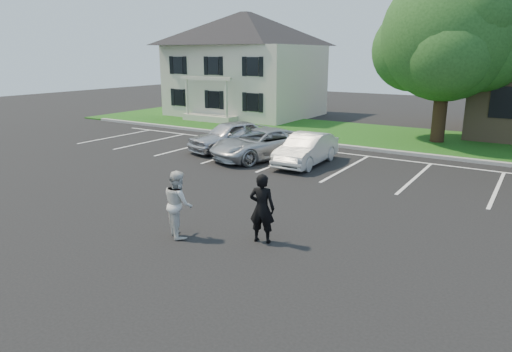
{
  "coord_description": "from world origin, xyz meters",
  "views": [
    {
      "loc": [
        6.68,
        -9.51,
        4.59
      ],
      "look_at": [
        0.0,
        1.0,
        1.25
      ],
      "focal_mm": 32.0,
      "sensor_mm": 36.0,
      "label": 1
    }
  ],
  "objects_px": {
    "man_black_suit": "(262,208)",
    "man_white_shirt": "(178,204)",
    "car_white_sedan": "(306,149)",
    "house": "(246,64)",
    "tree": "(450,38)",
    "car_silver_west": "(231,136)",
    "car_silver_minivan": "(262,144)"
  },
  "relations": [
    {
      "from": "house",
      "to": "man_white_shirt",
      "type": "height_order",
      "value": "house"
    },
    {
      "from": "car_white_sedan",
      "to": "car_silver_minivan",
      "type": "bearing_deg",
      "value": 179.51
    },
    {
      "from": "man_white_shirt",
      "to": "car_silver_west",
      "type": "xyz_separation_m",
      "value": [
        -5.17,
        9.54,
        -0.14
      ]
    },
    {
      "from": "tree",
      "to": "car_silver_minivan",
      "type": "height_order",
      "value": "tree"
    },
    {
      "from": "car_silver_west",
      "to": "car_white_sedan",
      "type": "xyz_separation_m",
      "value": [
        4.42,
        -0.63,
        -0.07
      ]
    },
    {
      "from": "car_silver_minivan",
      "to": "car_silver_west",
      "type": "bearing_deg",
      "value": -174.78
    },
    {
      "from": "car_white_sedan",
      "to": "house",
      "type": "bearing_deg",
      "value": 130.94
    },
    {
      "from": "tree",
      "to": "car_white_sedan",
      "type": "bearing_deg",
      "value": -114.54
    },
    {
      "from": "man_white_shirt",
      "to": "car_white_sedan",
      "type": "xyz_separation_m",
      "value": [
        -0.76,
        8.91,
        -0.21
      ]
    },
    {
      "from": "car_white_sedan",
      "to": "man_black_suit",
      "type": "bearing_deg",
      "value": -72.68
    },
    {
      "from": "house",
      "to": "man_black_suit",
      "type": "xyz_separation_m",
      "value": [
        14.06,
        -20.36,
        -2.94
      ]
    },
    {
      "from": "car_silver_minivan",
      "to": "car_white_sedan",
      "type": "relative_size",
      "value": 1.22
    },
    {
      "from": "man_white_shirt",
      "to": "tree",
      "type": "bearing_deg",
      "value": -66.81
    },
    {
      "from": "house",
      "to": "man_black_suit",
      "type": "relative_size",
      "value": 5.8
    },
    {
      "from": "car_silver_west",
      "to": "car_white_sedan",
      "type": "relative_size",
      "value": 1.08
    },
    {
      "from": "house",
      "to": "car_white_sedan",
      "type": "bearing_deg",
      "value": -47.4
    },
    {
      "from": "man_black_suit",
      "to": "car_white_sedan",
      "type": "relative_size",
      "value": 0.44
    },
    {
      "from": "man_black_suit",
      "to": "man_white_shirt",
      "type": "distance_m",
      "value": 2.18
    },
    {
      "from": "car_silver_minivan",
      "to": "house",
      "type": "bearing_deg",
      "value": 148.66
    },
    {
      "from": "tree",
      "to": "man_black_suit",
      "type": "height_order",
      "value": "tree"
    },
    {
      "from": "car_silver_minivan",
      "to": "car_white_sedan",
      "type": "height_order",
      "value": "car_silver_minivan"
    },
    {
      "from": "car_silver_west",
      "to": "man_black_suit",
      "type": "bearing_deg",
      "value": -30.64
    },
    {
      "from": "car_silver_west",
      "to": "car_silver_minivan",
      "type": "xyz_separation_m",
      "value": [
        2.2,
        -0.68,
        -0.06
      ]
    },
    {
      "from": "man_black_suit",
      "to": "man_white_shirt",
      "type": "bearing_deg",
      "value": 7.35
    },
    {
      "from": "man_white_shirt",
      "to": "car_silver_west",
      "type": "relative_size",
      "value": 0.4
    },
    {
      "from": "man_black_suit",
      "to": "man_white_shirt",
      "type": "height_order",
      "value": "man_black_suit"
    },
    {
      "from": "house",
      "to": "car_white_sedan",
      "type": "distance_m",
      "value": 16.95
    },
    {
      "from": "house",
      "to": "man_black_suit",
      "type": "distance_m",
      "value": 24.92
    },
    {
      "from": "house",
      "to": "tree",
      "type": "bearing_deg",
      "value": -14.81
    },
    {
      "from": "tree",
      "to": "car_silver_minivan",
      "type": "xyz_separation_m",
      "value": [
        -6.0,
        -8.33,
        -4.67
      ]
    },
    {
      "from": "man_black_suit",
      "to": "car_silver_minivan",
      "type": "xyz_separation_m",
      "value": [
        -5.0,
        8.06,
        -0.21
      ]
    },
    {
      "from": "man_black_suit",
      "to": "man_white_shirt",
      "type": "xyz_separation_m",
      "value": [
        -2.03,
        -0.81,
        -0.02
      ]
    }
  ]
}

